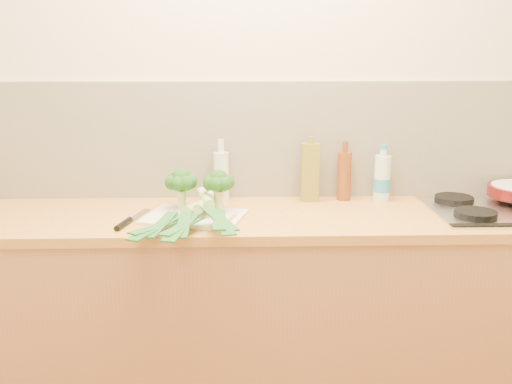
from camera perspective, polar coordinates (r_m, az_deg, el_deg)
room_shell at (r=2.65m, az=0.37°, el=5.18°), size 3.50×3.50×3.50m
counter at (r=2.59m, az=0.58°, el=-11.78°), size 3.20×0.62×0.90m
gas_hob at (r=2.66m, az=23.12°, el=-1.55°), size 0.58×0.50×0.04m
chopping_board at (r=2.37m, az=-6.17°, el=-2.49°), size 0.45×0.38×0.01m
broccoli_left at (r=2.45m, az=-7.52°, el=1.02°), size 0.14×0.14×0.18m
broccoli_right at (r=2.40m, az=-3.78°, el=0.91°), size 0.13×0.14×0.18m
leek_front at (r=2.34m, az=-7.12°, el=-2.05°), size 0.30×0.60×0.04m
leek_mid at (r=2.31m, az=-5.83°, el=-1.76°), size 0.18×0.67×0.04m
leek_back at (r=2.29m, az=-4.56°, el=-1.39°), size 0.19×0.64×0.04m
chefs_knife at (r=2.34m, az=-12.73°, el=-2.91°), size 0.10×0.32×0.02m
oil_tin at (r=2.61m, az=5.41°, el=2.01°), size 0.08×0.05×0.30m
glass_bottle at (r=2.62m, az=-3.49°, el=1.66°), size 0.07×0.07×0.29m
amber_bottle at (r=2.66m, az=8.81°, el=1.68°), size 0.06×0.06×0.27m
water_bottle at (r=2.68m, az=12.49°, el=1.24°), size 0.08×0.08×0.24m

